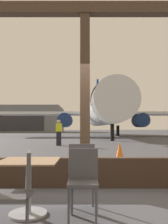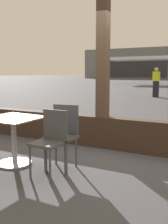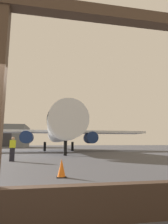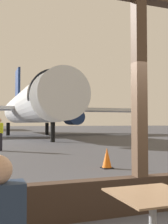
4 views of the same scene
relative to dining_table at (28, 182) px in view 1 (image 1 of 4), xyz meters
name	(u,v)px [view 1 (image 1 of 4)]	position (x,y,z in m)	size (l,w,h in m)	color
ground_plane	(83,134)	(0.79, 41.55, -0.44)	(220.00, 220.00, 0.00)	#424247
window_frame	(84,118)	(0.79, 1.55, 0.96)	(7.36, 0.24, 3.82)	#38281E
dining_table	(28,182)	(0.00, 0.00, 0.00)	(0.81, 0.81, 0.74)	#8C6B4C
cafe_chair_window_left	(81,170)	(0.74, 0.25, 0.12)	(0.43, 0.43, 0.94)	#4C4C51
cafe_chair_window_right	(82,176)	(0.76, -0.08, 0.10)	(0.41, 0.41, 0.90)	#4C4C51
cafe_chair_aisle_left	(18,187)	(0.08, -0.79, 0.12)	(0.45, 0.45, 0.94)	#4C4C51
airplane	(101,111)	(3.37, 30.49, 3.09)	(29.86, 31.20, 10.52)	silver
ground_crew_worker	(58,132)	(-0.94, 12.94, 0.46)	(0.40, 0.46, 1.74)	black
traffic_cone	(119,151)	(2.12, 5.78, -0.12)	(0.36, 0.36, 0.67)	orange
distant_hangar	(19,120)	(-19.24, 71.32, 3.36)	(25.95, 18.06, 7.61)	slate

